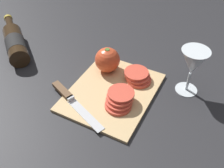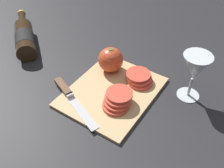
{
  "view_description": "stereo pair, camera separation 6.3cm",
  "coord_description": "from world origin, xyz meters",
  "px_view_note": "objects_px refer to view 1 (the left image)",
  "views": [
    {
      "loc": [
        0.55,
        0.28,
        0.6
      ],
      "look_at": [
        0.01,
        -0.01,
        0.04
      ],
      "focal_mm": 42.0,
      "sensor_mm": 36.0,
      "label": 1
    },
    {
      "loc": [
        0.52,
        0.33,
        0.6
      ],
      "look_at": [
        0.01,
        -0.01,
        0.04
      ],
      "focal_mm": 42.0,
      "sensor_mm": 36.0,
      "label": 2
    }
  ],
  "objects_px": {
    "wine_bottle": "(15,43)",
    "knife": "(67,96)",
    "whole_tomato": "(107,60)",
    "tomato_slice_stack_near": "(120,99)",
    "tomato_slice_stack_far": "(138,76)",
    "wine_glass": "(193,64)"
  },
  "relations": [
    {
      "from": "wine_glass",
      "to": "tomato_slice_stack_far",
      "type": "distance_m",
      "value": 0.18
    },
    {
      "from": "knife",
      "to": "tomato_slice_stack_near",
      "type": "xyz_separation_m",
      "value": [
        -0.05,
        0.16,
        0.01
      ]
    },
    {
      "from": "whole_tomato",
      "to": "knife",
      "type": "distance_m",
      "value": 0.19
    },
    {
      "from": "knife",
      "to": "whole_tomato",
      "type": "bearing_deg",
      "value": 97.72
    },
    {
      "from": "whole_tomato",
      "to": "tomato_slice_stack_far",
      "type": "bearing_deg",
      "value": 89.8
    },
    {
      "from": "whole_tomato",
      "to": "tomato_slice_stack_far",
      "type": "relative_size",
      "value": 0.91
    },
    {
      "from": "wine_glass",
      "to": "tomato_slice_stack_near",
      "type": "distance_m",
      "value": 0.25
    },
    {
      "from": "tomato_slice_stack_far",
      "to": "wine_bottle",
      "type": "bearing_deg",
      "value": -84.23
    },
    {
      "from": "tomato_slice_stack_near",
      "to": "tomato_slice_stack_far",
      "type": "distance_m",
      "value": 0.13
    },
    {
      "from": "whole_tomato",
      "to": "knife",
      "type": "relative_size",
      "value": 0.37
    },
    {
      "from": "knife",
      "to": "tomato_slice_stack_far",
      "type": "height_order",
      "value": "tomato_slice_stack_far"
    },
    {
      "from": "wine_bottle",
      "to": "whole_tomato",
      "type": "xyz_separation_m",
      "value": [
        -0.05,
        0.38,
        0.02
      ]
    },
    {
      "from": "wine_bottle",
      "to": "wine_glass",
      "type": "height_order",
      "value": "wine_glass"
    },
    {
      "from": "wine_bottle",
      "to": "knife",
      "type": "xyz_separation_m",
      "value": [
        0.13,
        0.33,
        -0.02
      ]
    },
    {
      "from": "knife",
      "to": "tomato_slice_stack_near",
      "type": "relative_size",
      "value": 2.25
    },
    {
      "from": "wine_glass",
      "to": "tomato_slice_stack_far",
      "type": "bearing_deg",
      "value": -76.02
    },
    {
      "from": "wine_bottle",
      "to": "knife",
      "type": "distance_m",
      "value": 0.35
    },
    {
      "from": "wine_glass",
      "to": "tomato_slice_stack_near",
      "type": "bearing_deg",
      "value": -44.13
    },
    {
      "from": "tomato_slice_stack_near",
      "to": "tomato_slice_stack_far",
      "type": "relative_size",
      "value": 1.1
    },
    {
      "from": "wine_bottle",
      "to": "whole_tomato",
      "type": "height_order",
      "value": "whole_tomato"
    },
    {
      "from": "wine_bottle",
      "to": "tomato_slice_stack_far",
      "type": "distance_m",
      "value": 0.49
    },
    {
      "from": "wine_glass",
      "to": "tomato_slice_stack_near",
      "type": "xyz_separation_m",
      "value": [
        0.17,
        -0.16,
        -0.08
      ]
    }
  ]
}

